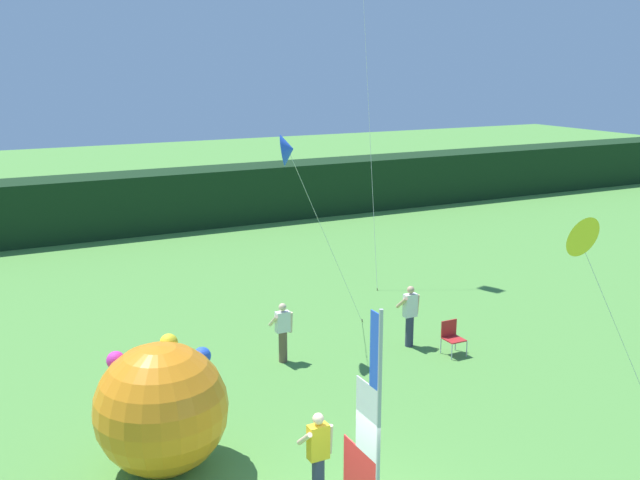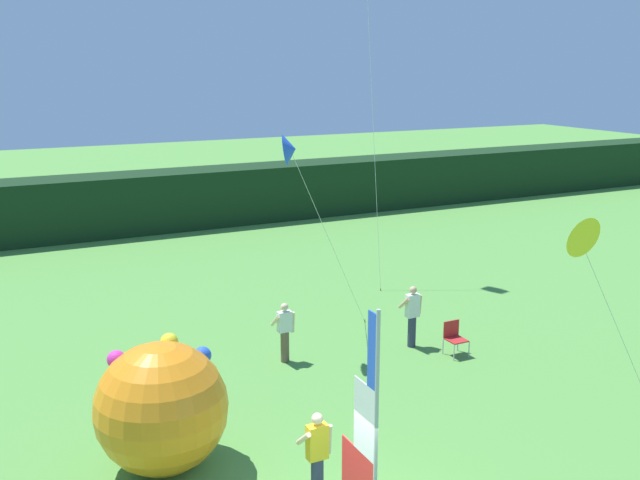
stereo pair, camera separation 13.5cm
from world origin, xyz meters
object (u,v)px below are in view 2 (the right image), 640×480
(person_mid_field, at_px, (317,456))
(folding_chair, at_px, (454,336))
(person_near_banner, at_px, (412,315))
(kite_blue_delta_2, at_px, (290,150))
(kite_yellow_delta_4, at_px, (578,235))
(banner_flag, at_px, (365,447))
(inflatable_balloon, at_px, (162,407))
(person_far_left, at_px, (285,331))

(person_mid_field, distance_m, folding_chair, 7.59)
(person_near_banner, relative_size, kite_blue_delta_2, 0.29)
(person_mid_field, xyz_separation_m, kite_yellow_delta_4, (4.51, -1.09, 3.66))
(folding_chair, bearing_deg, banner_flag, -135.25)
(banner_flag, height_order, kite_yellow_delta_4, kite_yellow_delta_4)
(banner_flag, distance_m, folding_chair, 8.95)
(banner_flag, distance_m, kite_blue_delta_2, 9.26)
(inflatable_balloon, bearing_deg, kite_yellow_delta_4, -27.35)
(person_mid_field, distance_m, person_far_left, 6.26)
(person_far_left, xyz_separation_m, kite_yellow_delta_4, (2.52, -7.03, 3.75))
(person_mid_field, bearing_deg, person_far_left, 71.51)
(banner_flag, xyz_separation_m, person_near_banner, (5.57, 7.16, -1.13))
(banner_flag, bearing_deg, kite_blue_delta_2, 72.97)
(person_near_banner, height_order, folding_chair, person_near_banner)
(kite_yellow_delta_4, bearing_deg, folding_chair, 73.28)
(person_near_banner, height_order, kite_blue_delta_2, kite_blue_delta_2)
(person_far_left, xyz_separation_m, folding_chair, (4.18, -1.53, -0.32))
(person_far_left, distance_m, kite_yellow_delta_4, 8.36)
(person_far_left, bearing_deg, banner_flag, -105.09)
(banner_flag, xyz_separation_m, person_mid_field, (0.10, 1.80, -1.11))
(person_far_left, bearing_deg, person_near_banner, -9.49)
(person_mid_field, height_order, inflatable_balloon, inflatable_balloon)
(inflatable_balloon, distance_m, kite_yellow_delta_4, 8.14)
(person_near_banner, relative_size, folding_chair, 1.91)
(person_mid_field, height_order, folding_chair, person_mid_field)
(kite_blue_delta_2, bearing_deg, inflatable_balloon, -137.49)
(person_near_banner, bearing_deg, person_far_left, 170.51)
(person_near_banner, bearing_deg, kite_blue_delta_2, 160.03)
(person_near_banner, xyz_separation_m, person_mid_field, (-5.47, -5.36, 0.02))
(person_mid_field, bearing_deg, person_near_banner, 44.42)
(inflatable_balloon, relative_size, kite_blue_delta_2, 0.43)
(person_far_left, relative_size, inflatable_balloon, 0.63)
(banner_flag, xyz_separation_m, person_far_left, (2.09, 7.74, -1.20))
(banner_flag, distance_m, person_mid_field, 2.12)
(person_far_left, distance_m, kite_blue_delta_2, 4.58)
(banner_flag, relative_size, person_far_left, 2.70)
(person_far_left, relative_size, folding_chair, 1.77)
(banner_flag, bearing_deg, person_near_banner, 52.12)
(person_near_banner, distance_m, inflatable_balloon, 8.15)
(person_far_left, distance_m, inflatable_balloon, 5.47)
(person_mid_field, height_order, kite_yellow_delta_4, kite_yellow_delta_4)
(person_near_banner, relative_size, person_mid_field, 0.98)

